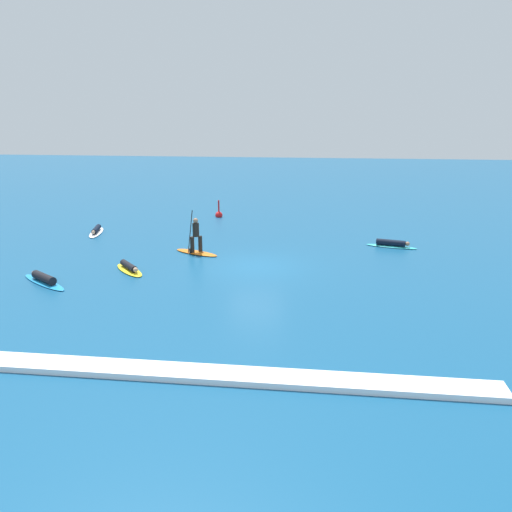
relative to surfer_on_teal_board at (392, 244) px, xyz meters
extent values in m
plane|color=navy|center=(-6.81, -4.46, -0.16)|extent=(120.00, 120.00, 0.00)
ellipsoid|color=#33C6CC|center=(-0.01, 0.00, -0.13)|extent=(2.74, 1.23, 0.08)
cylinder|color=black|center=(-0.05, 0.01, 0.08)|extent=(1.55, 0.71, 0.33)
sphere|color=#A37556|center=(0.79, -0.21, 0.10)|extent=(0.28, 0.28, 0.23)
ellipsoid|color=orange|center=(-10.14, -2.55, -0.12)|extent=(2.63, 1.76, 0.09)
cylinder|color=black|center=(-9.95, -2.44, 0.33)|extent=(0.28, 0.28, 0.81)
cylinder|color=black|center=(-10.32, -2.67, 0.33)|extent=(0.28, 0.28, 0.81)
cylinder|color=black|center=(-10.14, -2.55, 1.08)|extent=(0.44, 0.44, 0.70)
sphere|color=#A37556|center=(-10.14, -2.55, 1.56)|extent=(0.34, 0.34, 0.26)
cylinder|color=black|center=(-10.39, -2.73, 1.01)|extent=(0.24, 0.44, 2.14)
cube|color=black|center=(-10.39, -2.73, -0.01)|extent=(0.14, 0.21, 0.32)
ellipsoid|color=#1E8CD1|center=(-15.47, -8.07, -0.13)|extent=(2.99, 2.35, 0.08)
cylinder|color=black|center=(-15.43, -8.10, 0.09)|extent=(1.46, 1.17, 0.36)
sphere|color=#A37556|center=(-16.15, -7.59, 0.11)|extent=(0.30, 0.30, 0.21)
ellipsoid|color=white|center=(-17.20, 1.25, -0.13)|extent=(1.28, 2.94, 0.08)
cylinder|color=black|center=(-17.21, 1.30, 0.06)|extent=(0.65, 1.59, 0.30)
sphere|color=tan|center=(-17.01, 0.43, 0.08)|extent=(0.25, 0.25, 0.21)
ellipsoid|color=yellow|center=(-12.48, -5.93, -0.12)|extent=(2.15, 2.31, 0.09)
cylinder|color=black|center=(-12.51, -5.89, 0.07)|extent=(1.17, 1.27, 0.30)
sphere|color=tan|center=(-11.97, -6.51, 0.09)|extent=(0.30, 0.30, 0.21)
sphere|color=red|center=(-10.84, 7.05, -0.04)|extent=(0.50, 0.50, 0.50)
cylinder|color=red|center=(-10.84, 7.05, 0.42)|extent=(0.11, 0.11, 1.17)
cube|color=white|center=(-6.81, -15.21, -0.07)|extent=(15.79, 0.90, 0.18)
camera|label=1|loc=(-3.89, -27.89, 6.90)|focal=36.61mm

